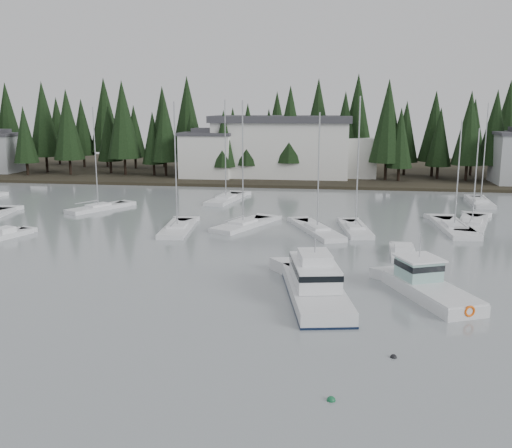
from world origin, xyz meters
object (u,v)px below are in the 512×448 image
(house_west, at_px, (207,154))
(sailboat_6, at_px, (355,230))
(sailboat_13, at_px, (454,229))
(runabout_0, at_px, (5,236))
(lobster_boat_teal, at_px, (428,288))
(sailboat_5, at_px, (226,200))
(sailboat_2, at_px, (177,230))
(sailboat_4, at_px, (472,226))
(runabout_1, at_px, (403,254))
(sailboat_12, at_px, (317,231))
(harbor_inn, at_px, (292,147))
(sailboat_8, at_px, (98,209))
(cabin_cruiser_center, at_px, (315,287))
(sailboat_3, at_px, (480,203))
(sailboat_11, at_px, (243,226))

(house_west, height_order, sailboat_6, sailboat_6)
(sailboat_13, height_order, runabout_0, sailboat_13)
(lobster_boat_teal, relative_size, sailboat_6, 0.63)
(lobster_boat_teal, xyz_separation_m, sailboat_5, (-22.09, 38.48, -0.50))
(house_west, xyz_separation_m, sailboat_2, (6.39, -42.30, -4.57))
(sailboat_13, relative_size, runabout_0, 2.08)
(sailboat_4, distance_m, sailboat_13, 3.24)
(house_west, xyz_separation_m, runabout_1, (29.29, -49.56, -4.52))
(runabout_1, bearing_deg, sailboat_5, 40.82)
(sailboat_4, xyz_separation_m, sailboat_12, (-16.99, -5.53, 0.02))
(sailboat_12, height_order, runabout_0, sailboat_12)
(sailboat_2, relative_size, sailboat_12, 1.08)
(harbor_inn, height_order, sailboat_12, sailboat_12)
(house_west, height_order, harbor_inn, harbor_inn)
(sailboat_13, bearing_deg, runabout_0, 98.61)
(sailboat_8, distance_m, runabout_0, 16.57)
(sailboat_5, xyz_separation_m, runabout_0, (-17.94, -25.69, 0.06))
(sailboat_5, bearing_deg, sailboat_2, -174.65)
(runabout_0, bearing_deg, runabout_1, -73.97)
(sailboat_8, xyz_separation_m, sailboat_12, (28.52, -9.32, -0.02))
(cabin_cruiser_center, bearing_deg, lobster_boat_teal, -90.71)
(harbor_inn, relative_size, sailboat_8, 2.17)
(cabin_cruiser_center, height_order, sailboat_2, sailboat_2)
(cabin_cruiser_center, height_order, lobster_boat_teal, lobster_boat_teal)
(sailboat_3, height_order, runabout_0, sailboat_3)
(sailboat_3, bearing_deg, sailboat_13, 161.97)
(sailboat_5, bearing_deg, sailboat_12, -134.86)
(sailboat_13, bearing_deg, runabout_1, 146.86)
(sailboat_2, height_order, sailboat_8, sailboat_2)
(sailboat_6, relative_size, runabout_1, 2.58)
(house_west, height_order, sailboat_3, sailboat_3)
(sailboat_6, relative_size, sailboat_8, 1.08)
(lobster_boat_teal, height_order, runabout_0, lobster_boat_teal)
(lobster_boat_teal, xyz_separation_m, sailboat_6, (-4.46, 20.71, -0.48))
(sailboat_8, bearing_deg, harbor_inn, -3.76)
(house_west, distance_m, sailboat_11, 41.70)
(sailboat_4, height_order, runabout_0, sailboat_4)
(house_west, bearing_deg, harbor_inn, 12.52)
(sailboat_8, xyz_separation_m, runabout_1, (36.49, -18.00, 0.05))
(house_west, bearing_deg, sailboat_5, -70.77)
(sailboat_12, relative_size, sailboat_13, 1.06)
(house_west, bearing_deg, runabout_0, -102.04)
(sailboat_3, distance_m, sailboat_6, 26.42)
(lobster_boat_teal, bearing_deg, sailboat_8, 28.51)
(sailboat_11, bearing_deg, harbor_inn, 21.60)
(cabin_cruiser_center, distance_m, sailboat_8, 42.22)
(house_west, relative_size, sailboat_3, 0.68)
(house_west, distance_m, sailboat_8, 32.69)
(sailboat_8, bearing_deg, sailboat_4, -66.01)
(sailboat_8, relative_size, sailboat_13, 1.11)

